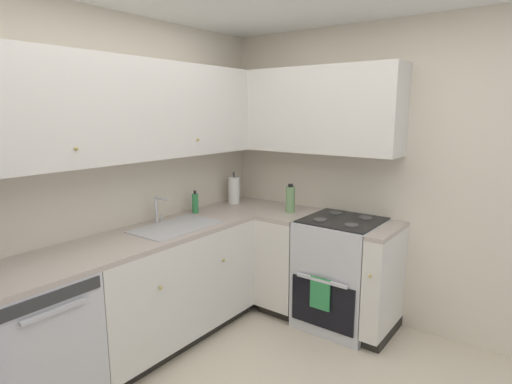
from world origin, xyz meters
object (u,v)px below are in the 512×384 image
dishwasher (33,346)px  paper_towel_roll (234,190)px  oven_range (341,272)px  soap_bottle (195,203)px  oil_bottle (290,199)px

dishwasher → paper_towel_roll: paper_towel_roll is taller
oven_range → paper_towel_roll: 1.28m
soap_bottle → paper_towel_roll: bearing=-2.2°
soap_bottle → oil_bottle: bearing=-51.7°
oven_range → paper_towel_roll: bearing=91.5°
paper_towel_roll → oven_range: bearing=-88.5°
dishwasher → oil_bottle: (2.07, -0.48, 0.59)m
oven_range → oil_bottle: size_ratio=4.16×
oven_range → dishwasher: bearing=154.8°
dishwasher → oven_range: oven_range is taller
dishwasher → soap_bottle: (1.55, 0.18, 0.56)m
paper_towel_roll → oil_bottle: 0.64m
dishwasher → soap_bottle: 1.66m
oven_range → soap_bottle: soap_bottle is taller
oven_range → paper_towel_roll: (-0.03, 1.14, 0.58)m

